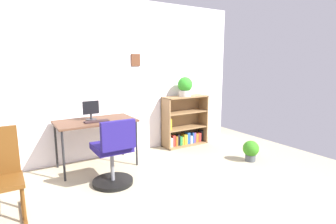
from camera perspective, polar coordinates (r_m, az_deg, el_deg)
The scene contains 9 objects.
ground_plane at distance 2.95m, azimuth 0.71°, elevation -21.38°, with size 6.24×6.24×0.00m, color tan.
wall_back at distance 4.47m, azimuth -14.33°, elevation 6.69°, with size 5.20×0.12×2.56m.
desk at distance 4.11m, azimuth -15.06°, elevation -2.40°, with size 1.13×0.62×0.71m.
monitor at distance 4.10m, azimuth -16.00°, elevation 0.33°, with size 0.24×0.16×0.28m.
keyboard at distance 3.97m, azimuth -14.86°, elevation -1.91°, with size 0.34×0.12×0.02m, color black.
office_chair at distance 3.50m, azimuth -11.42°, elevation -9.26°, with size 0.52×0.55×0.88m.
bookshelf_low at distance 5.10m, azimuth 3.32°, elevation -2.56°, with size 0.87×0.30×0.93m.
potted_plant_on_shelf at distance 4.94m, azimuth 3.63°, elevation 5.44°, with size 0.27×0.27×0.35m.
potted_plant_floor at distance 4.51m, azimuth 17.11°, elevation -7.67°, with size 0.25×0.25×0.33m.
Camera 1 is at (-1.35, -2.11, 1.56)m, focal length 28.81 mm.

